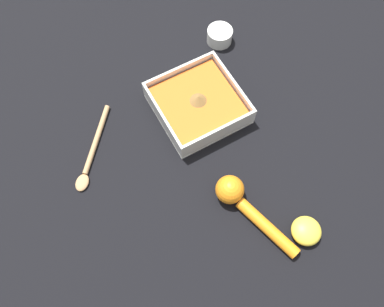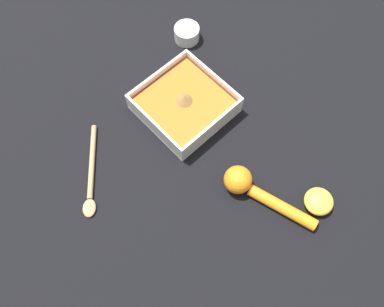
% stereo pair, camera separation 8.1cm
% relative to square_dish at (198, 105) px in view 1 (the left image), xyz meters
% --- Properties ---
extents(ground_plane, '(4.00, 4.00, 0.00)m').
position_rel_square_dish_xyz_m(ground_plane, '(-0.01, -0.01, -0.02)').
color(ground_plane, black).
extents(square_dish, '(0.19, 0.19, 0.05)m').
position_rel_square_dish_xyz_m(square_dish, '(0.00, 0.00, 0.00)').
color(square_dish, silver).
rests_on(square_dish, ground_plane).
extents(spice_bowl, '(0.06, 0.06, 0.04)m').
position_rel_square_dish_xyz_m(spice_bowl, '(0.15, -0.15, -0.00)').
color(spice_bowl, silver).
rests_on(spice_bowl, ground_plane).
extents(lemon_squeezer, '(0.21, 0.09, 0.06)m').
position_rel_square_dish_xyz_m(lemon_squeezer, '(-0.25, 0.04, 0.00)').
color(lemon_squeezer, orange).
rests_on(lemon_squeezer, ground_plane).
extents(lemon_half, '(0.06, 0.06, 0.03)m').
position_rel_square_dish_xyz_m(lemon_half, '(-0.36, -0.05, -0.00)').
color(lemon_half, yellow).
rests_on(lemon_half, ground_plane).
extents(wooden_spoon, '(0.18, 0.15, 0.01)m').
position_rel_square_dish_xyz_m(wooden_spoon, '(0.02, 0.26, -0.02)').
color(wooden_spoon, tan).
rests_on(wooden_spoon, ground_plane).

